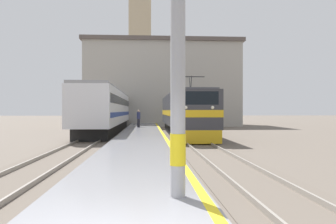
% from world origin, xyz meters
% --- Properties ---
extents(ground_plane, '(200.00, 200.00, 0.00)m').
position_xyz_m(ground_plane, '(0.00, 30.00, 0.00)').
color(ground_plane, '#60564C').
extents(platform, '(3.26, 140.00, 0.44)m').
position_xyz_m(platform, '(0.00, 25.00, 0.22)').
color(platform, gray).
rests_on(platform, ground).
extents(rail_track_near, '(2.83, 140.00, 0.16)m').
position_xyz_m(rail_track_near, '(3.46, 25.00, 0.03)').
color(rail_track_near, '#60564C').
rests_on(rail_track_near, ground).
extents(rail_track_far, '(2.84, 140.00, 0.16)m').
position_xyz_m(rail_track_far, '(-3.44, 25.00, 0.03)').
color(rail_track_far, '#60564C').
rests_on(rail_track_far, ground).
extents(locomotive_train, '(2.92, 16.17, 4.51)m').
position_xyz_m(locomotive_train, '(3.46, 23.27, 1.82)').
color(locomotive_train, black).
rests_on(locomotive_train, ground).
extents(passenger_train, '(2.92, 54.74, 3.98)m').
position_xyz_m(passenger_train, '(-3.44, 44.05, 2.14)').
color(passenger_train, black).
rests_on(passenger_train, ground).
extents(person_on_platform, '(0.34, 0.34, 1.70)m').
position_xyz_m(person_on_platform, '(-0.48, 28.13, 1.33)').
color(person_on_platform, '#23232D').
rests_on(person_on_platform, platform).
extents(clock_tower, '(4.90, 4.90, 31.43)m').
position_xyz_m(clock_tower, '(-0.95, 55.32, 16.57)').
color(clock_tower, tan).
rests_on(clock_tower, ground).
extents(station_building, '(20.94, 10.01, 11.46)m').
position_xyz_m(station_building, '(2.42, 42.02, 5.75)').
color(station_building, '#A8A399').
rests_on(station_building, ground).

